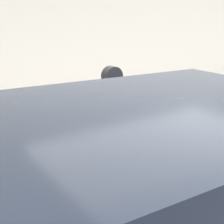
% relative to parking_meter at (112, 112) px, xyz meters
% --- Properties ---
extents(sidewalk, '(24.00, 2.80, 0.15)m').
position_rel_parking_meter_xyz_m(sidewalk, '(0.35, 1.22, -1.22)').
color(sidewalk, '#9E9B96').
rests_on(sidewalk, ground_plane).
extents(parking_meter, '(0.20, 0.14, 1.62)m').
position_rel_parking_meter_xyz_m(parking_meter, '(0.00, 0.00, 0.00)').
color(parking_meter, '#2D2D30').
rests_on(parking_meter, sidewalk).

